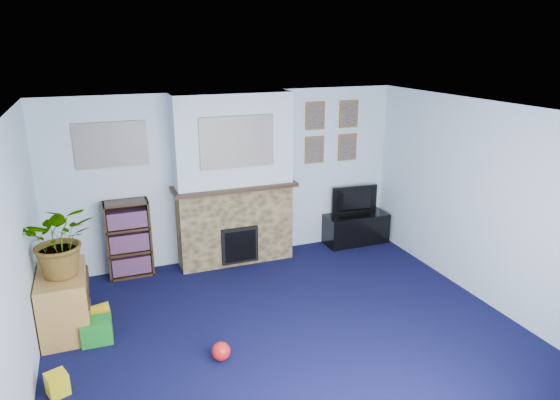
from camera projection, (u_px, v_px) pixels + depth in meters
name	position (u px, v px, depth m)	size (l,w,h in m)	color
floor	(289.00, 334.00, 5.42)	(5.00, 4.50, 0.01)	#0D0E34
ceiling	(290.00, 112.00, 4.69)	(5.00, 4.50, 0.01)	white
wall_back	(230.00, 177.00, 7.06)	(5.00, 0.04, 2.40)	silver
wall_front	(426.00, 355.00, 3.05)	(5.00, 0.04, 2.40)	silver
wall_left	(15.00, 269.00, 4.21)	(0.04, 4.50, 2.40)	silver
wall_right	(485.00, 204.00, 5.91)	(0.04, 4.50, 2.40)	silver
chimney_breast	(234.00, 182.00, 6.88)	(1.72, 0.50, 2.40)	brown
collage_main	(237.00, 142.00, 6.51)	(1.00, 0.03, 0.68)	gray
collage_left	(111.00, 145.00, 6.34)	(0.90, 0.03, 0.58)	gray
portrait_tl	(315.00, 116.00, 7.24)	(0.30, 0.03, 0.40)	brown
portrait_tr	(349.00, 114.00, 7.43)	(0.30, 0.03, 0.40)	brown
portrait_bl	(314.00, 150.00, 7.39)	(0.30, 0.03, 0.40)	brown
portrait_br	(347.00, 147.00, 7.58)	(0.30, 0.03, 0.40)	brown
tv_stand	(356.00, 229.00, 7.82)	(0.99, 0.42, 0.47)	black
television	(356.00, 201.00, 7.70)	(0.75, 0.10, 0.43)	black
bookshelf	(129.00, 240.00, 6.65)	(0.58, 0.28, 1.05)	#312011
sideboard	(64.00, 301.00, 5.41)	(0.49, 0.88, 0.68)	#B7823A
potted_plant	(60.00, 239.00, 5.16)	(0.71, 0.62, 0.79)	#26661E
mantel_clock	(230.00, 181.00, 6.81)	(0.11, 0.07, 0.15)	gold
mantel_candle	(256.00, 177.00, 6.93)	(0.06, 0.06, 0.18)	#B2BFC6
mantel_teddy	(200.00, 184.00, 6.67)	(0.12, 0.12, 0.12)	gray
mantel_can	(280.00, 176.00, 7.06)	(0.07, 0.07, 0.13)	yellow
green_crate	(97.00, 330.00, 5.25)	(0.31, 0.25, 0.25)	#198C26
toy_ball	(221.00, 352.00, 4.96)	(0.19, 0.19, 0.19)	red
toy_block	(57.00, 383.00, 4.47)	(0.17, 0.17, 0.21)	yellow
toy_tube	(96.00, 311.00, 5.75)	(0.14, 0.14, 0.29)	yellow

